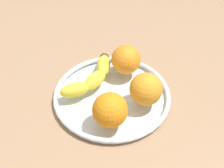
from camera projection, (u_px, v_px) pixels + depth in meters
ground_plane at (112, 104)px, 78.93cm from camera, size 162.94×162.94×4.00cm
fruit_bowl at (112, 95)px, 76.89cm from camera, size 28.24×28.24×1.80cm
banana at (92, 77)px, 77.72cm from camera, size 18.21×10.07×3.47cm
orange_back_right at (110, 110)px, 67.30cm from camera, size 7.70×7.70×7.70cm
orange_front_left at (145, 90)px, 71.61cm from camera, size 7.58×7.58×7.58cm
orange_center at (126, 60)px, 79.42cm from camera, size 7.41×7.41×7.41cm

